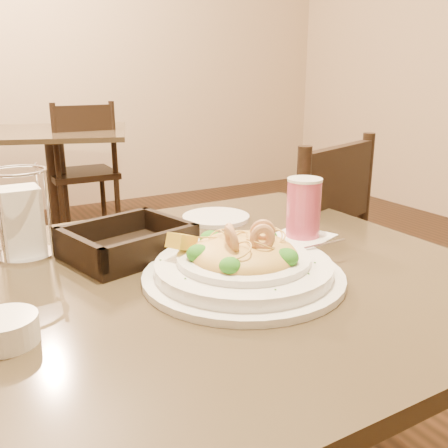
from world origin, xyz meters
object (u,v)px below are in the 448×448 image
drink_glass (304,208)px  side_plate (216,218)px  main_table (229,377)px  background_table (56,167)px  dining_chair_far (83,168)px  bread_basket (128,245)px  napkin_caddy (22,219)px  butter_ramekin (5,330)px  dining_chair_near (293,275)px  pasta_bowl (243,263)px

drink_glass → side_plate: bearing=114.8°
main_table → background_table: same height
dining_chair_far → bread_basket: bearing=79.0°
bread_basket → side_plate: 0.31m
napkin_caddy → main_table: bearing=-38.8°
drink_glass → butter_ramekin: 0.65m
dining_chair_near → side_plate: bearing=-2.6°
pasta_bowl → side_plate: 0.38m
napkin_caddy → pasta_bowl: bearing=-46.0°
bread_basket → pasta_bowl: bearing=-59.2°
bread_basket → dining_chair_near: bearing=21.0°
drink_glass → butter_ramekin: drink_glass is taller
background_table → pasta_bowl: size_ratio=2.91×
bread_basket → napkin_caddy: 0.21m
dining_chair_near → butter_ramekin: (-0.87, -0.47, 0.27)m
dining_chair_near → bread_basket: 0.71m
main_table → pasta_bowl: size_ratio=2.28×
drink_glass → butter_ramekin: bearing=-166.0°
main_table → dining_chair_near: bearing=40.0°
dining_chair_far → pasta_bowl: size_ratio=2.36×
pasta_bowl → main_table: bearing=80.9°
napkin_caddy → butter_ramekin: size_ratio=2.02×
butter_ramekin → side_plate: bearing=35.0°
main_table → bread_basket: bearing=132.0°
main_table → dining_chair_far: (0.38, 2.53, -0.02)m
dining_chair_far → side_plate: size_ratio=5.59×
dining_chair_far → napkin_caddy: (-0.70, -2.28, 0.33)m
dining_chair_far → drink_glass: dining_chair_far is taller
pasta_bowl → bread_basket: 0.26m
dining_chair_near → drink_glass: (-0.23, -0.32, 0.32)m
pasta_bowl → drink_glass: (0.24, 0.14, 0.03)m
pasta_bowl → bread_basket: size_ratio=1.52×
pasta_bowl → napkin_caddy: (-0.31, 0.32, 0.04)m
dining_chair_near → side_plate: size_ratio=5.59×
dining_chair_near → drink_glass: dining_chair_near is taller
dining_chair_far → drink_glass: size_ratio=6.14×
background_table → napkin_caddy: (-0.53, -2.31, 0.31)m
main_table → bread_basket: 0.34m
background_table → dining_chair_near: 2.19m
side_plate → butter_ramekin: 0.65m
side_plate → background_table: bearing=87.9°
background_table → side_plate: 2.29m
drink_glass → bread_basket: bearing=167.5°
bread_basket → dining_chair_far: bearing=77.6°
dining_chair_near → butter_ramekin: bearing=9.3°
dining_chair_near → napkin_caddy: bearing=-9.7°
dining_chair_near → background_table: bearing=-102.8°
dining_chair_near → drink_glass: size_ratio=6.14×
bread_basket → butter_ramekin: (-0.26, -0.24, -0.00)m
dining_chair_near → pasta_bowl: (-0.48, -0.45, 0.29)m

